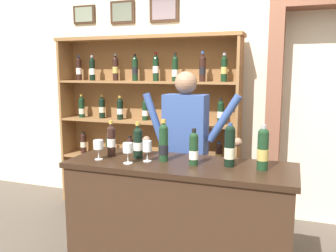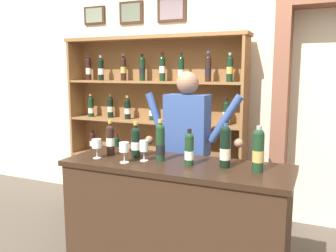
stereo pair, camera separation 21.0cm
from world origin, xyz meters
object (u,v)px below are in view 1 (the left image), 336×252
Objects in this scene: tasting_bottle_chianti at (111,140)px; tasting_bottle_grappa at (164,142)px; tasting_bottle_riserva at (194,148)px; tasting_bottle_vin_santo at (263,149)px; wine_glass_right at (98,146)px; tasting_bottle_prosecco at (230,146)px; wine_glass_spare at (128,149)px; tasting_bottle_rosso at (138,142)px; wine_glass_left at (147,147)px; wine_shelf at (147,118)px; shopkeeper at (186,140)px; tasting_counter at (179,223)px.

tasting_bottle_chianti is 0.90× the size of tasting_bottle_grappa.
tasting_bottle_grappa is at bearing 171.98° from tasting_bottle_riserva.
tasting_bottle_vin_santo is 1.24m from wine_glass_right.
tasting_bottle_prosecco is at bearing 8.53° from wine_glass_right.
tasting_bottle_chianti is 0.92× the size of tasting_bottle_prosecco.
wine_glass_spare is at bearing -144.43° from tasting_bottle_grappa.
wine_glass_left is at bearing -33.47° from tasting_bottle_rosso.
tasting_bottle_chianti is (0.25, -1.31, -0.00)m from wine_shelf.
tasting_bottle_vin_santo is at bearing -4.26° from tasting_bottle_prosecco.
wine_glass_spare is (0.23, -0.17, -0.02)m from tasting_bottle_chianti.
tasting_bottle_grappa is at bearing -179.97° from tasting_bottle_vin_santo.
tasting_bottle_prosecco is at bearing 0.70° from tasting_bottle_chianti.
shopkeeper is 0.62m from tasting_bottle_rosso.
wine_shelf is 1.36× the size of shopkeeper.
tasting_bottle_prosecco and tasting_bottle_vin_santo have the same top height.
tasting_bottle_rosso reaches higher than wine_glass_spare.
shopkeeper is at bearing -46.19° from wine_shelf.
tasting_bottle_chianti is 1.86× the size of wine_glass_spare.
tasting_bottle_chianti is 0.28m from wine_glass_spare.
tasting_bottle_rosso is (0.23, 0.01, -0.00)m from tasting_bottle_chianti.
tasting_bottle_grappa reaches higher than tasting_counter.
wine_shelf reaches higher than wine_glass_left.
tasting_bottle_riserva reaches higher than wine_glass_spare.
tasting_bottle_chianti is 1.19m from tasting_bottle_vin_santo.
tasting_bottle_rosso reaches higher than wine_glass_left.
wine_glass_right is at bearing -171.47° from tasting_bottle_prosecco.
tasting_counter is 10.91× the size of wine_glass_spare.
wine_glass_left is at bearing -99.55° from shopkeeper.
tasting_bottle_rosso is at bearing 146.53° from wine_glass_left.
tasting_bottle_grappa reaches higher than wine_glass_right.
shopkeeper reaches higher than wine_glass_spare.
tasting_bottle_rosso is at bearing -110.98° from shopkeeper.
wine_glass_left reaches higher than tasting_counter.
tasting_bottle_riserva is 0.49m from wine_glass_spare.
tasting_bottle_grappa is 2.08× the size of wine_glass_right.
tasting_bottle_riserva is 0.85× the size of tasting_bottle_vin_santo.
tasting_bottle_rosso is at bearing 29.22° from wine_glass_right.
wine_shelf is 1.47m from wine_glass_right.
tasting_bottle_rosso is at bearing -69.89° from wine_shelf.
tasting_bottle_prosecco reaches higher than wine_glass_spare.
wine_shelf is at bearing 125.02° from tasting_bottle_riserva.
tasting_bottle_grappa is at bearing 14.94° from wine_glass_right.
wine_glass_spare is at bearing -158.09° from tasting_counter.
wine_glass_left is at bearing -176.25° from tasting_bottle_vin_santo.
tasting_bottle_prosecco reaches higher than tasting_bottle_chianti.
wine_glass_right is (-0.38, -0.08, 0.00)m from wine_glass_left.
wine_glass_left is (-0.11, -0.06, -0.04)m from tasting_bottle_grappa.
tasting_bottle_grappa is 0.28m from wine_glass_spare.
wine_shelf is 1.56m from wine_glass_spare.
wine_glass_spare is 0.15m from wine_glass_left.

